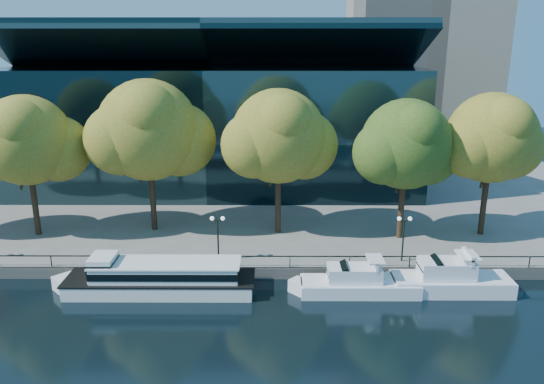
{
  "coord_description": "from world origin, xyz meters",
  "views": [
    {
      "loc": [
        3.67,
        -37.54,
        19.6
      ],
      "look_at": [
        3.48,
        8.0,
        6.14
      ],
      "focal_mm": 35.0,
      "sensor_mm": 36.0,
      "label": 1
    }
  ],
  "objects_px": {
    "tour_boat": "(155,277)",
    "lamp_2": "(404,228)",
    "tree_3": "(280,138)",
    "tree_4": "(408,146)",
    "tree_5": "(493,140)",
    "lamp_1": "(218,228)",
    "tree_1": "(28,142)",
    "cruiser_near": "(355,282)",
    "tree_2": "(150,132)",
    "cruiser_far": "(446,279)"
  },
  "relations": [
    {
      "from": "lamp_2",
      "to": "lamp_1",
      "type": "bearing_deg",
      "value": 180.0
    },
    {
      "from": "tree_4",
      "to": "lamp_1",
      "type": "distance_m",
      "value": 18.83
    },
    {
      "from": "tree_3",
      "to": "tree_4",
      "type": "xyz_separation_m",
      "value": [
        11.64,
        -1.38,
        -0.46
      ]
    },
    {
      "from": "lamp_1",
      "to": "cruiser_far",
      "type": "bearing_deg",
      "value": -11.54
    },
    {
      "from": "tree_3",
      "to": "lamp_1",
      "type": "xyz_separation_m",
      "value": [
        -5.34,
        -6.96,
        -6.38
      ]
    },
    {
      "from": "tree_4",
      "to": "tree_2",
      "type": "bearing_deg",
      "value": 175.01
    },
    {
      "from": "lamp_1",
      "to": "lamp_2",
      "type": "bearing_deg",
      "value": 0.0
    },
    {
      "from": "tour_boat",
      "to": "tree_4",
      "type": "bearing_deg",
      "value": 23.56
    },
    {
      "from": "tree_4",
      "to": "lamp_1",
      "type": "height_order",
      "value": "tree_4"
    },
    {
      "from": "tour_boat",
      "to": "tree_5",
      "type": "height_order",
      "value": "tree_5"
    },
    {
      "from": "tree_5",
      "to": "tour_boat",
      "type": "bearing_deg",
      "value": -160.82
    },
    {
      "from": "tree_4",
      "to": "tree_5",
      "type": "bearing_deg",
      "value": 6.48
    },
    {
      "from": "tree_4",
      "to": "lamp_2",
      "type": "relative_size",
      "value": 3.29
    },
    {
      "from": "cruiser_near",
      "to": "tree_4",
      "type": "bearing_deg",
      "value": 58.62
    },
    {
      "from": "tree_2",
      "to": "lamp_1",
      "type": "xyz_separation_m",
      "value": [
        6.99,
        -7.68,
        -6.83
      ]
    },
    {
      "from": "tour_boat",
      "to": "cruiser_far",
      "type": "height_order",
      "value": "cruiser_far"
    },
    {
      "from": "tree_2",
      "to": "lamp_1",
      "type": "bearing_deg",
      "value": -47.66
    },
    {
      "from": "tree_1",
      "to": "lamp_2",
      "type": "height_order",
      "value": "tree_1"
    },
    {
      "from": "tree_1",
      "to": "tree_3",
      "type": "distance_m",
      "value": 23.39
    },
    {
      "from": "tree_1",
      "to": "tree_5",
      "type": "height_order",
      "value": "tree_5"
    },
    {
      "from": "tree_1",
      "to": "tree_2",
      "type": "bearing_deg",
      "value": 7.5
    },
    {
      "from": "tree_4",
      "to": "cruiser_near",
      "type": "bearing_deg",
      "value": -121.38
    },
    {
      "from": "cruiser_near",
      "to": "tree_2",
      "type": "xyz_separation_m",
      "value": [
        -18.12,
        11.7,
        9.88
      ]
    },
    {
      "from": "tour_boat",
      "to": "tree_1",
      "type": "height_order",
      "value": "tree_1"
    },
    {
      "from": "tour_boat",
      "to": "tree_3",
      "type": "distance_m",
      "value": 17.27
    },
    {
      "from": "cruiser_near",
      "to": "lamp_1",
      "type": "xyz_separation_m",
      "value": [
        -11.12,
        4.02,
        3.05
      ]
    },
    {
      "from": "cruiser_far",
      "to": "tree_1",
      "type": "xyz_separation_m",
      "value": [
        -36.41,
        9.97,
        9.03
      ]
    },
    {
      "from": "cruiser_far",
      "to": "tree_1",
      "type": "bearing_deg",
      "value": 164.69
    },
    {
      "from": "cruiser_far",
      "to": "tree_5",
      "type": "bearing_deg",
      "value": 56.62
    },
    {
      "from": "tree_1",
      "to": "tree_5",
      "type": "bearing_deg",
      "value": 0.38
    },
    {
      "from": "tree_2",
      "to": "lamp_1",
      "type": "relative_size",
      "value": 3.68
    },
    {
      "from": "tree_3",
      "to": "cruiser_near",
      "type": "bearing_deg",
      "value": -62.24
    },
    {
      "from": "tour_boat",
      "to": "cruiser_near",
      "type": "height_order",
      "value": "tour_boat"
    },
    {
      "from": "tree_3",
      "to": "tree_4",
      "type": "distance_m",
      "value": 11.73
    },
    {
      "from": "tour_boat",
      "to": "lamp_2",
      "type": "xyz_separation_m",
      "value": [
        20.38,
        3.84,
        2.67
      ]
    },
    {
      "from": "lamp_1",
      "to": "tree_4",
      "type": "bearing_deg",
      "value": 18.2
    },
    {
      "from": "tree_3",
      "to": "tree_5",
      "type": "xyz_separation_m",
      "value": [
        19.79,
        -0.45,
        -0.05
      ]
    },
    {
      "from": "tree_5",
      "to": "lamp_1",
      "type": "height_order",
      "value": "tree_5"
    },
    {
      "from": "tree_2",
      "to": "tree_4",
      "type": "distance_m",
      "value": 24.08
    },
    {
      "from": "cruiser_far",
      "to": "tree_2",
      "type": "bearing_deg",
      "value": 155.75
    },
    {
      "from": "cruiser_near",
      "to": "tree_2",
      "type": "distance_m",
      "value": 23.72
    },
    {
      "from": "cruiser_far",
      "to": "tour_boat",
      "type": "bearing_deg",
      "value": -179.77
    },
    {
      "from": "tree_2",
      "to": "cruiser_far",
      "type": "bearing_deg",
      "value": -24.25
    },
    {
      "from": "tree_2",
      "to": "tree_3",
      "type": "relative_size",
      "value": 1.06
    },
    {
      "from": "cruiser_near",
      "to": "lamp_2",
      "type": "height_order",
      "value": "lamp_2"
    },
    {
      "from": "tree_4",
      "to": "lamp_2",
      "type": "bearing_deg",
      "value": -102.49
    },
    {
      "from": "tree_1",
      "to": "lamp_1",
      "type": "height_order",
      "value": "tree_1"
    },
    {
      "from": "tour_boat",
      "to": "lamp_2",
      "type": "bearing_deg",
      "value": 10.68
    },
    {
      "from": "cruiser_near",
      "to": "lamp_1",
      "type": "height_order",
      "value": "lamp_1"
    },
    {
      "from": "tree_5",
      "to": "lamp_1",
      "type": "bearing_deg",
      "value": -165.48
    }
  ]
}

